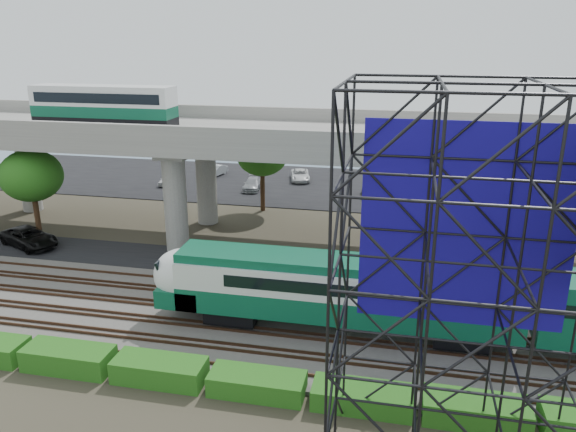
# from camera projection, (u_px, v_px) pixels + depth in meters

# --- Properties ---
(ground) EXTENTS (140.00, 140.00, 0.00)m
(ground) POSITION_uv_depth(u_px,v_px,m) (260.00, 344.00, 31.17)
(ground) COLOR #474233
(ground) RESTS_ON ground
(ballast_bed) EXTENTS (90.00, 12.00, 0.20)m
(ballast_bed) POSITION_uv_depth(u_px,v_px,m) (268.00, 325.00, 33.00)
(ballast_bed) COLOR slate
(ballast_bed) RESTS_ON ground
(service_road) EXTENTS (90.00, 5.00, 0.08)m
(service_road) POSITION_uv_depth(u_px,v_px,m) (296.00, 270.00, 40.92)
(service_road) COLOR black
(service_road) RESTS_ON ground
(parking_lot) EXTENTS (90.00, 18.00, 0.08)m
(parking_lot) POSITION_uv_depth(u_px,v_px,m) (337.00, 187.00, 62.76)
(parking_lot) COLOR black
(parking_lot) RESTS_ON ground
(harbor_water) EXTENTS (140.00, 40.00, 0.03)m
(harbor_water) POSITION_uv_depth(u_px,v_px,m) (356.00, 149.00, 83.22)
(harbor_water) COLOR slate
(harbor_water) RESTS_ON ground
(rail_tracks) EXTENTS (90.00, 9.52, 0.16)m
(rail_tracks) POSITION_uv_depth(u_px,v_px,m) (268.00, 323.00, 32.94)
(rail_tracks) COLOR #472D1E
(rail_tracks) RESTS_ON ballast_bed
(commuter_train) EXTENTS (29.30, 3.06, 4.30)m
(commuter_train) POSITION_uv_depth(u_px,v_px,m) (382.00, 293.00, 30.85)
(commuter_train) COLOR black
(commuter_train) RESTS_ON rail_tracks
(overpass) EXTENTS (80.00, 12.00, 12.40)m
(overpass) POSITION_uv_depth(u_px,v_px,m) (295.00, 144.00, 43.74)
(overpass) COLOR #9E9B93
(overpass) RESTS_ON ground
(scaffold_tower) EXTENTS (9.36, 6.36, 15.00)m
(scaffold_tower) POSITION_uv_depth(u_px,v_px,m) (468.00, 305.00, 19.50)
(scaffold_tower) COLOR black
(scaffold_tower) RESTS_ON ground
(hedge_strip) EXTENTS (34.60, 1.80, 1.20)m
(hedge_strip) POSITION_uv_depth(u_px,v_px,m) (257.00, 383.00, 26.80)
(hedge_strip) COLOR #195613
(hedge_strip) RESTS_ON ground
(trees) EXTENTS (40.94, 16.94, 7.69)m
(trees) POSITION_uv_depth(u_px,v_px,m) (254.00, 174.00, 45.38)
(trees) COLOR #382314
(trees) RESTS_ON ground
(suv) EXTENTS (5.96, 4.49, 1.51)m
(suv) POSITION_uv_depth(u_px,v_px,m) (29.00, 237.00, 45.10)
(suv) COLOR black
(suv) RESTS_ON service_road
(parked_cars) EXTENTS (36.52, 9.70, 1.31)m
(parked_cars) POSITION_uv_depth(u_px,v_px,m) (344.00, 182.00, 62.10)
(parked_cars) COLOR silver
(parked_cars) RESTS_ON parking_lot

